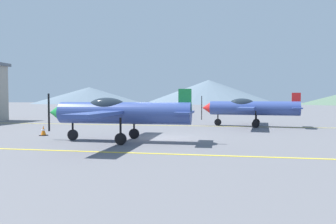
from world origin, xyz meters
name	(u,v)px	position (x,y,z in m)	size (l,w,h in m)	color
ground_plane	(161,139)	(0.00, 0.00, 0.00)	(400.00, 400.00, 0.00)	slate
apron_line_near	(139,153)	(0.00, -4.43, 0.01)	(80.00, 0.16, 0.01)	yellow
apron_line_far	(180,126)	(0.00, 8.19, 0.01)	(80.00, 0.16, 0.01)	yellow
airplane_near	(118,112)	(-1.90, -1.37, 1.48)	(7.58, 8.76, 2.63)	#33478C
airplane_mid	(250,108)	(5.46, 8.51, 1.48)	(7.69, 8.82, 2.63)	#33478C
traffic_cone_front	(43,131)	(-7.06, 0.21, 0.29)	(0.36, 0.36, 0.59)	black
hill_left	(89,95)	(-68.36, 140.25, 4.54)	(60.49, 60.49, 9.07)	slate
hill_centerleft	(209,92)	(-2.77, 146.26, 6.37)	(69.91, 69.91, 12.74)	slate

